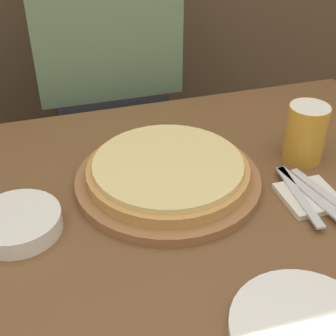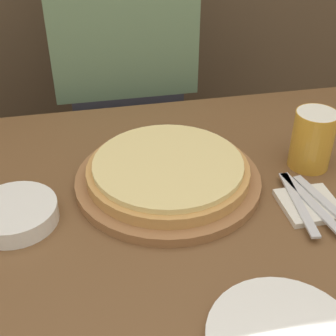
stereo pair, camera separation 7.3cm
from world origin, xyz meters
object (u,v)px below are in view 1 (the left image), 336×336
object	(u,v)px
spoon	(321,191)
dinner_knife	(310,193)
beer_glass	(306,131)
side_bowl	(18,223)
diner_person	(109,99)
pizza_on_board	(168,174)
dinner_plate	(306,331)
fork	(299,196)

from	to	relation	value
spoon	dinner_knife	bearing A→B (deg)	-180.00
beer_glass	side_bowl	distance (m)	0.63
beer_glass	diner_person	size ratio (longest dim) A/B	0.10
pizza_on_board	dinner_knife	size ratio (longest dim) A/B	1.95
dinner_plate	dinner_knife	size ratio (longest dim) A/B	1.13
side_bowl	diner_person	distance (m)	0.69
diner_person	pizza_on_board	bearing A→B (deg)	-87.75
spoon	dinner_plate	bearing A→B (deg)	-125.27
spoon	side_bowl	bearing A→B (deg)	172.87
pizza_on_board	side_bowl	xyz separation A→B (m)	(-0.31, -0.06, -0.01)
spoon	diner_person	bearing A→B (deg)	113.65
dinner_plate	spoon	size ratio (longest dim) A/B	1.33
spoon	fork	bearing A→B (deg)	180.00
pizza_on_board	beer_glass	size ratio (longest dim) A/B	2.96
fork	diner_person	xyz separation A→B (m)	(-0.25, 0.69, -0.08)
pizza_on_board	dinner_plate	size ratio (longest dim) A/B	1.72
pizza_on_board	dinner_knife	bearing A→B (deg)	-27.34
beer_glass	diner_person	bearing A→B (deg)	121.68
beer_glass	fork	xyz separation A→B (m)	(-0.09, -0.14, -0.06)
fork	diner_person	bearing A→B (deg)	110.09
diner_person	fork	bearing A→B (deg)	-69.91
dinner_knife	fork	bearing A→B (deg)	180.00
beer_glass	side_bowl	size ratio (longest dim) A/B	0.82
dinner_knife	pizza_on_board	bearing A→B (deg)	152.66
fork	dinner_knife	size ratio (longest dim) A/B	1.00
beer_glass	fork	size ratio (longest dim) A/B	0.66
pizza_on_board	dinner_plate	bearing A→B (deg)	-78.65
dinner_knife	spoon	bearing A→B (deg)	0.00
beer_glass	fork	bearing A→B (deg)	-122.24
pizza_on_board	side_bowl	size ratio (longest dim) A/B	2.42
beer_glass	dinner_plate	xyz separation A→B (m)	(-0.24, -0.42, -0.06)
dinner_plate	diner_person	xyz separation A→B (m)	(-0.10, 0.97, -0.07)
beer_glass	side_bowl	bearing A→B (deg)	-173.95
fork	side_bowl	bearing A→B (deg)	172.21
pizza_on_board	fork	bearing A→B (deg)	-29.80
dinner_plate	dinner_knife	world-z (taller)	dinner_plate
side_bowl	fork	bearing A→B (deg)	-7.79
fork	dinner_knife	world-z (taller)	same
fork	pizza_on_board	bearing A→B (deg)	150.20
pizza_on_board	dinner_knife	distance (m)	0.29
beer_glass	spoon	xyz separation A→B (m)	(-0.04, -0.14, -0.06)
side_bowl	diner_person	size ratio (longest dim) A/B	0.12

